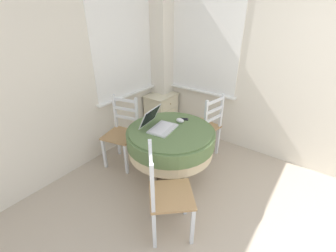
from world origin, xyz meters
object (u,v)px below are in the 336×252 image
Objects in this scene: dining_chair_near_right_window at (205,127)px; dining_chair_camera_near at (166,195)px; round_dining_table at (171,140)px; dining_chair_near_back_window at (122,133)px; computer_mouse at (180,120)px; corner_cabinet at (162,112)px; cell_phone at (184,119)px; laptop at (158,124)px.

dining_chair_camera_near is at bearing -165.81° from dining_chair_near_right_window.
dining_chair_near_back_window is (-0.09, 0.74, -0.13)m from round_dining_table.
computer_mouse is 1.28m from corner_cabinet.
cell_phone is 0.12× the size of dining_chair_near_back_window.
cell_phone is at bearing -127.38° from corner_cabinet.
laptop is 0.30m from computer_mouse.
round_dining_table is at bearing -176.34° from computer_mouse.
cell_phone is at bearing 24.61° from dining_chair_camera_near.
dining_chair_near_back_window is at bearing -170.46° from corner_cabinet.
computer_mouse is 0.98m from dining_chair_camera_near.
dining_chair_camera_near is (-0.54, -1.15, 0.00)m from dining_chair_near_back_window.
dining_chair_near_right_window is at bearing -13.91° from laptop.
dining_chair_near_right_window reaches higher than corner_cabinet.
laptop is 1.40m from corner_cabinet.
cell_phone is 0.12× the size of dining_chair_camera_near.
laptop is 0.41× the size of dining_chair_camera_near.
dining_chair_near_right_window is at bearing -5.18° from round_dining_table.
dining_chair_camera_near reaches higher than round_dining_table.
computer_mouse is at bearing 26.87° from dining_chair_camera_near.
computer_mouse is (0.21, 0.01, 0.17)m from round_dining_table.
dining_chair_near_right_window is (0.52, -0.08, -0.29)m from computer_mouse.
cell_phone is (0.10, 0.00, -0.02)m from computer_mouse.
laptop reaches higher than dining_chair_near_back_window.
dining_chair_near_right_window is 1.00× the size of dining_chair_camera_near.
dining_chair_camera_near is at bearing -140.62° from corner_cabinet.
round_dining_table is 0.27m from computer_mouse.
corner_cabinet is at bearing 9.54° from dining_chair_near_back_window.
laptop is 3.78× the size of computer_mouse.
dining_chair_camera_near is at bearing -155.39° from cell_phone.
computer_mouse reaches higher than cell_phone.
dining_chair_near_right_window is 1.40m from dining_chair_camera_near.
round_dining_table is at bearing -65.18° from laptop.
dining_chair_near_back_window is at bearing 96.58° from round_dining_table.
dining_chair_near_back_window and dining_chair_near_right_window have the same top height.
dining_chair_near_back_window is 1.00× the size of dining_chair_near_right_window.
computer_mouse is at bearing 3.66° from round_dining_table.
corner_cabinet is (0.27, 0.99, -0.13)m from dining_chair_near_right_window.
dining_chair_near_back_window reaches higher than round_dining_table.
laptop is at bearing 166.09° from dining_chair_near_right_window.
dining_chair_near_back_window is (-0.03, 0.61, -0.32)m from laptop.
dining_chair_camera_near is at bearing -153.13° from computer_mouse.
laptop is at bearing -143.16° from corner_cabinet.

